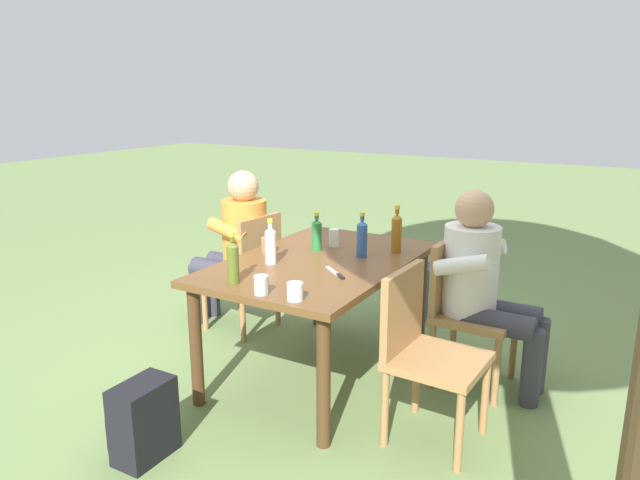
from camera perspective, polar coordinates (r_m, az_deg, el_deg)
name	(u,v)px	position (r m, az deg, el deg)	size (l,w,h in m)	color
ground_plane	(320,372)	(3.79, 0.00, -12.69)	(24.00, 24.00, 0.00)	#6B844C
dining_table	(320,274)	(3.54, 0.00, -3.30)	(1.50, 0.97, 0.74)	brown
chair_near_left	(248,266)	(4.26, -6.96, -2.56)	(0.48, 0.48, 0.87)	#A37547
chair_far_left	(463,304)	(3.61, 13.71, -6.09)	(0.46, 0.46, 0.87)	#A37547
chair_far_right	(423,346)	(3.01, 9.99, -10.12)	(0.46, 0.46, 0.87)	#A37547
person_in_white_shirt	(236,242)	(4.29, -8.13, -0.18)	(0.47, 0.62, 1.18)	orange
person_in_plaid_shirt	(483,281)	(3.52, 15.56, -3.82)	(0.47, 0.62, 1.18)	white
bottle_clear	(271,245)	(3.41, -4.82, -0.44)	(0.06, 0.06, 0.27)	white
bottle_olive	(233,261)	(3.10, -8.45, -2.05)	(0.06, 0.06, 0.27)	#566623
bottle_blue	(362,238)	(3.55, 4.09, 0.22)	(0.06, 0.06, 0.28)	#2D56A3
bottle_amber	(397,232)	(3.67, 7.44, 0.76)	(0.06, 0.06, 0.30)	#996019
bottle_green	(317,234)	(3.69, -0.32, 0.58)	(0.06, 0.06, 0.24)	#287A38
cup_steel	(261,285)	(2.93, -5.72, -4.36)	(0.07, 0.07, 0.10)	#B2B7BC
cup_glass	(295,291)	(2.84, -2.44, -5.01)	(0.08, 0.08, 0.09)	silver
cup_terracotta	(268,245)	(3.65, -5.09, -0.51)	(0.08, 0.08, 0.10)	#BC6B47
cup_white	(334,238)	(3.79, 1.36, 0.22)	(0.07, 0.07, 0.12)	white
table_knife	(336,273)	(3.24, 1.60, -3.25)	(0.17, 0.20, 0.01)	silver
backpack_by_near_side	(417,292)	(4.65, 9.40, -5.01)	(0.32, 0.25, 0.41)	#2D4784
backpack_by_far_side	(142,421)	(3.06, -16.85, -16.47)	(0.30, 0.24, 0.39)	black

